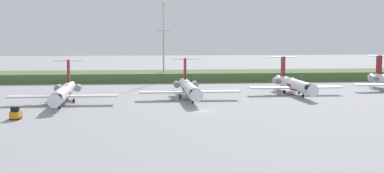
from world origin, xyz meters
TOP-DOWN VIEW (x-y plane):
  - ground_plane at (0.00, 30.00)m, footprint 500.00×500.00m
  - grass_berm at (0.00, 73.40)m, footprint 320.00×20.00m
  - regional_jet_second at (-28.09, 14.03)m, footprint 22.81×31.00m
  - regional_jet_third at (-0.56, 20.35)m, footprint 22.81×31.00m
  - regional_jet_fourth at (26.25, 28.34)m, footprint 22.81×31.00m
  - antenna_mast at (-3.64, 70.53)m, footprint 4.40×0.50m
  - baggage_tug at (-34.00, -7.57)m, footprint 1.72×3.20m

SIDE VIEW (x-z plane):
  - ground_plane at x=0.00m, z-range 0.00..0.00m
  - baggage_tug at x=-34.00m, z-range -0.15..2.15m
  - grass_berm at x=0.00m, z-range 0.00..2.82m
  - regional_jet_second at x=-28.09m, z-range -1.96..7.04m
  - regional_jet_third at x=-0.56m, z-range -1.96..7.04m
  - regional_jet_fourth at x=26.25m, z-range -1.96..7.04m
  - antenna_mast at x=-3.64m, z-range -2.08..22.23m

